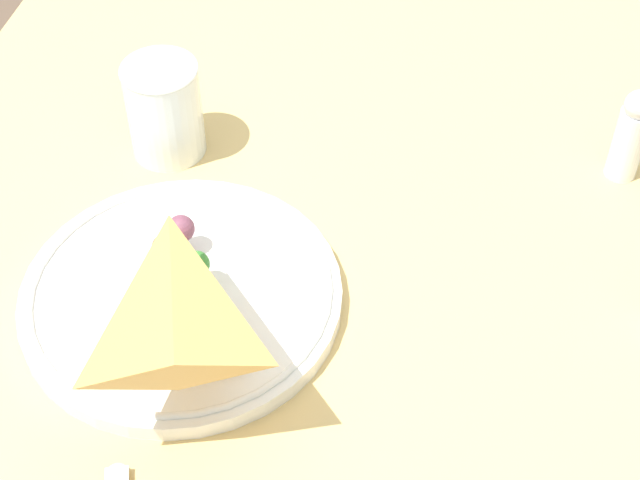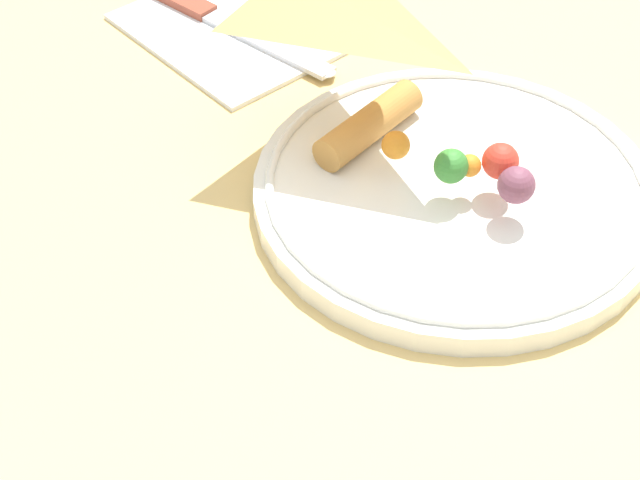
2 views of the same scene
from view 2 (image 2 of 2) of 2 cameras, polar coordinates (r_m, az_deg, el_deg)
The scene contains 4 objects.
dining_table at distance 0.67m, azimuth 5.36°, elevation -11.50°, with size 1.00×0.79×0.72m.
plate_pizza at distance 0.65m, azimuth 7.82°, elevation 3.18°, with size 0.27×0.27×0.05m.
napkin_folded at distance 0.83m, azimuth -5.17°, elevation 12.06°, with size 0.20×0.17×0.00m.
butter_knife at distance 0.83m, azimuth -5.77°, elevation 12.60°, with size 0.21×0.09×0.01m.
Camera 2 is at (0.29, -0.24, 1.15)m, focal length 55.00 mm.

